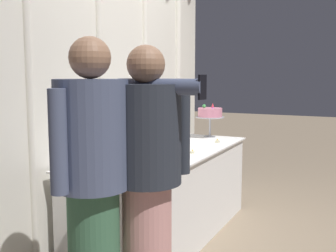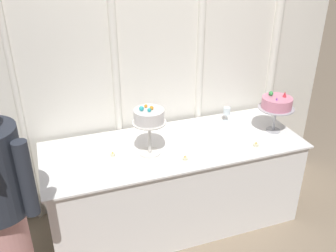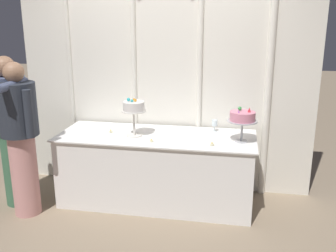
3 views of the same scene
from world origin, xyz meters
name	(u,v)px [view 3 (image 3 of 3)]	position (x,y,z in m)	size (l,w,h in m)	color
ground_plane	(155,205)	(0.00, 0.00, 0.00)	(24.00, 24.00, 0.00)	gray
draped_curtain	(168,72)	(0.04, 0.57, 1.41)	(3.45, 0.16, 2.70)	white
cake_table	(157,169)	(0.00, 0.10, 0.39)	(2.14, 0.82, 0.78)	white
cake_display_nearleft	(134,108)	(-0.23, 0.03, 1.09)	(0.26, 0.26, 0.41)	silver
cake_display_nearright	(243,118)	(0.91, 0.04, 1.04)	(0.31, 0.31, 0.37)	#B2B2B7
wine_glass	(215,123)	(0.61, 0.36, 0.88)	(0.06, 0.06, 0.13)	silver
tealight_far_left	(111,132)	(-0.51, 0.09, 0.80)	(0.04, 0.04, 0.04)	beige
tealight_near_left	(151,141)	(0.00, -0.14, 0.79)	(0.04, 0.04, 0.03)	beige
tealight_near_right	(212,145)	(0.62, -0.15, 0.80)	(0.05, 0.05, 0.04)	beige
guest_man_dark_suit	(20,135)	(-1.30, -0.42, 0.87)	(0.52, 0.52, 1.61)	#D6938E
guest_girl_blue_dress	(11,127)	(-1.52, -0.23, 0.89)	(0.54, 0.72, 1.64)	#3D6B4C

